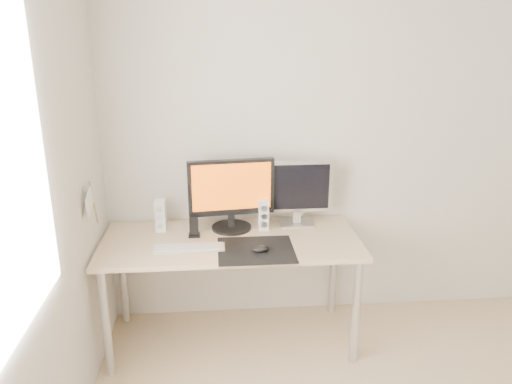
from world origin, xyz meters
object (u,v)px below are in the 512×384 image
second_monitor (297,190)px  phone_dock (194,231)px  desk (231,250)px  keyboard (189,248)px  speaker_right (263,214)px  main_monitor (231,192)px  mouse (260,249)px  speaker_left (160,216)px

second_monitor → phone_dock: (-0.68, -0.15, -0.20)m
desk → keyboard: (-0.25, -0.13, 0.09)m
desk → speaker_right: bearing=32.5°
main_monitor → mouse: bearing=-68.0°
mouse → keyboard: bearing=169.0°
mouse → speaker_right: bearing=81.1°
speaker_left → main_monitor: bearing=-1.6°
phone_dock → second_monitor: bearing=12.6°
second_monitor → phone_dock: 0.72m
phone_dock → keyboard: bearing=-97.2°
speaker_right → speaker_left: bearing=177.3°
phone_dock → desk: bearing=-14.1°
main_monitor → second_monitor: bearing=6.7°
keyboard → main_monitor: bearing=47.5°
desk → keyboard: 0.30m
speaker_left → keyboard: (0.19, -0.30, -0.10)m
speaker_left → desk: bearing=-21.0°
desk → main_monitor: 0.37m
mouse → main_monitor: bearing=112.0°
mouse → desk: bearing=127.4°
main_monitor → keyboard: 0.46m
speaker_left → speaker_right: (0.66, -0.03, 0.00)m
speaker_right → phone_dock: size_ratio=1.62×
desk → second_monitor: (0.45, 0.21, 0.32)m
mouse → speaker_right: speaker_right is taller
speaker_left → keyboard: size_ratio=0.49×
speaker_right → phone_dock: 0.46m
desk → phone_dock: bearing=165.9°
keyboard → speaker_left: bearing=122.5°
desk → speaker_right: (0.22, 0.14, 0.18)m
mouse → speaker_left: size_ratio=0.50×
desk → phone_dock: 0.26m
desk → main_monitor: main_monitor is taller
mouse → speaker_left: (-0.61, 0.38, 0.08)m
main_monitor → second_monitor: size_ratio=1.23×
mouse → keyboard: size_ratio=0.24×
phone_dock → speaker_right: bearing=10.3°
keyboard → phone_dock: phone_dock is taller
mouse → second_monitor: size_ratio=0.23×
speaker_right → keyboard: bearing=-150.0°
second_monitor → phone_dock: bearing=-167.4°
mouse → phone_dock: bearing=145.3°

